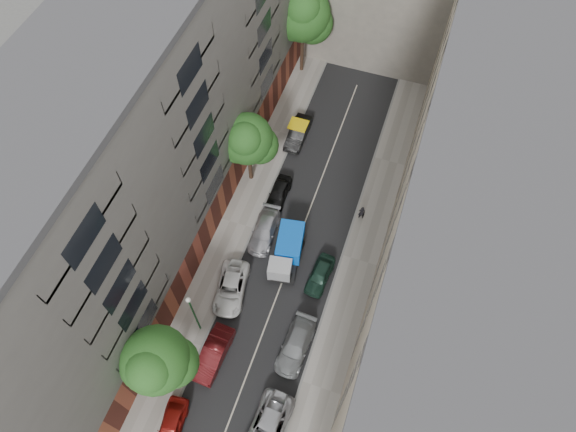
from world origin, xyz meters
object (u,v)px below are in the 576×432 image
at_px(tarp_truck, 287,251).
at_px(car_right_0, 267,429).
at_px(car_right_2, 320,275).
at_px(pedestrian, 362,213).
at_px(car_left_4, 279,193).
at_px(car_left_2, 231,288).
at_px(car_left_5, 298,133).
at_px(car_left_0, 171,426).
at_px(tree_mid, 248,141).
at_px(tree_near, 157,363).
at_px(lamp_post, 193,311).
at_px(car_right_1, 296,346).
at_px(tree_far, 304,16).
at_px(car_left_1, 214,354).
at_px(car_left_3, 264,231).

relative_size(tarp_truck, car_right_0, 0.98).
distance_m(car_right_2, pedestrian, 6.90).
bearing_deg(car_right_0, car_left_4, 109.66).
bearing_deg(car_right_2, car_right_0, -85.23).
relative_size(car_left_2, car_left_5, 1.09).
distance_m(car_left_0, car_right_2, 15.76).
bearing_deg(car_left_2, tree_mid, 92.97).
bearing_deg(tree_mid, tree_near, -86.79).
bearing_deg(tree_mid, car_right_2, -40.17).
bearing_deg(car_left_5, tree_near, -92.98).
bearing_deg(pedestrian, lamp_post, 41.15).
bearing_deg(pedestrian, tree_mid, -19.53).
distance_m(car_left_0, car_left_5, 28.00).
distance_m(tarp_truck, car_left_4, 6.21).
bearing_deg(car_right_1, car_left_2, 159.59).
height_order(car_left_2, car_right_0, car_right_0).
relative_size(car_left_2, pedestrian, 3.08).
relative_size(tree_far, lamp_post, 1.66).
height_order(car_left_1, car_left_4, car_left_1).
height_order(car_left_1, car_left_2, car_left_1).
relative_size(car_left_0, tree_near, 0.52).
height_order(car_left_0, tree_far, tree_far).
bearing_deg(car_right_0, tarp_truck, 105.69).
bearing_deg(car_left_2, tarp_truck, 43.57).
bearing_deg(tree_mid, pedestrian, -4.36).
xyz_separation_m(car_left_0, car_right_0, (6.40, 2.00, 0.06)).
distance_m(tree_near, pedestrian, 21.02).
height_order(car_left_1, tree_near, tree_near).
distance_m(car_left_1, car_left_3, 11.20).
distance_m(car_right_2, tree_near, 14.69).
distance_m(tree_far, pedestrian, 19.93).
bearing_deg(tarp_truck, pedestrian, 40.26).
xyz_separation_m(car_right_1, pedestrian, (1.70, 12.89, 0.25)).
bearing_deg(tarp_truck, car_left_0, -111.68).
xyz_separation_m(tarp_truck, pedestrian, (4.84, 5.75, -0.30)).
bearing_deg(car_left_4, car_left_1, -89.66).
distance_m(car_left_3, tree_far, 21.26).
bearing_deg(car_right_1, car_left_0, -125.12).
bearing_deg(tree_mid, lamp_post, -84.68).
bearing_deg(pedestrian, car_left_4, -13.66).
relative_size(car_left_1, car_right_1, 0.94).
height_order(tarp_truck, car_right_1, tarp_truck).
bearing_deg(lamp_post, tree_near, -93.79).
distance_m(car_left_1, car_left_2, 5.41).
xyz_separation_m(car_left_1, tree_far, (-3.31, 31.29, 6.10)).
xyz_separation_m(tarp_truck, tree_far, (-5.78, 21.56, 5.60)).
relative_size(tarp_truck, car_left_0, 1.31).
bearing_deg(lamp_post, tree_far, 92.71).
distance_m(car_left_4, tree_mid, 5.78).
xyz_separation_m(car_left_4, lamp_post, (-1.66, -13.62, 3.19)).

